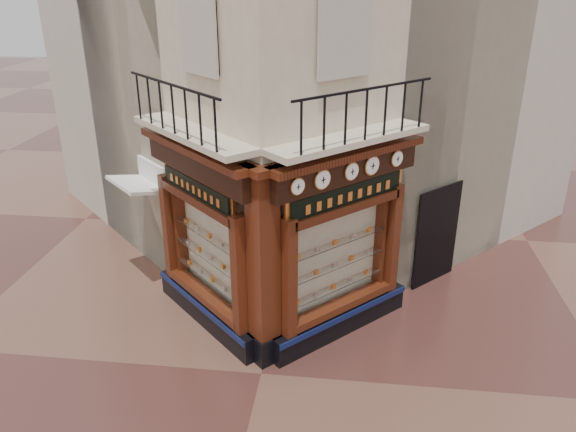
# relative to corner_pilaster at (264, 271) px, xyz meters

# --- Properties ---
(ground) EXTENTS (80.00, 80.00, 0.00)m
(ground) POSITION_rel_corner_pilaster_xyz_m (0.00, -0.50, -1.95)
(ground) COLOR #482621
(ground) RESTS_ON ground
(main_building) EXTENTS (11.31, 11.31, 12.00)m
(main_building) POSITION_rel_corner_pilaster_xyz_m (0.00, 5.66, 4.05)
(main_building) COLOR beige
(main_building) RESTS_ON ground
(neighbour_left) EXTENTS (11.31, 11.31, 11.00)m
(neighbour_left) POSITION_rel_corner_pilaster_xyz_m (-2.47, 8.13, 3.55)
(neighbour_left) COLOR beige
(neighbour_left) RESTS_ON ground
(neighbour_right) EXTENTS (11.31, 11.31, 11.00)m
(neighbour_right) POSITION_rel_corner_pilaster_xyz_m (2.47, 8.13, 3.55)
(neighbour_right) COLOR beige
(neighbour_right) RESTS_ON ground
(shopfront_left) EXTENTS (2.86, 2.86, 3.98)m
(shopfront_left) POSITION_rel_corner_pilaster_xyz_m (-1.41, 1.07, 0.03)
(shopfront_left) COLOR black
(shopfront_left) RESTS_ON ground
(shopfront_right) EXTENTS (2.86, 2.86, 3.98)m
(shopfront_right) POSITION_rel_corner_pilaster_xyz_m (1.41, 1.07, 0.03)
(shopfront_right) COLOR black
(shopfront_right) RESTS_ON ground
(corner_pilaster) EXTENTS (0.85, 0.85, 3.98)m
(corner_pilaster) POSITION_rel_corner_pilaster_xyz_m (0.00, 0.00, 0.00)
(corner_pilaster) COLOR black
(corner_pilaster) RESTS_ON ground
(balcony) EXTENTS (5.94, 2.97, 1.03)m
(balcony) POSITION_rel_corner_pilaster_xyz_m (0.00, 0.99, 2.27)
(balcony) COLOR beige
(balcony) RESTS_ON ground
(clock_a) EXTENTS (0.26, 0.26, 0.32)m
(clock_a) POSITION_rel_corner_pilaster_xyz_m (0.61, 0.00, 1.67)
(clock_a) COLOR #A97538
(clock_a) RESTS_ON ground
(clock_b) EXTENTS (0.30, 0.30, 0.38)m
(clock_b) POSITION_rel_corner_pilaster_xyz_m (1.01, 0.40, 1.67)
(clock_b) COLOR #A97538
(clock_b) RESTS_ON ground
(clock_c) EXTENTS (0.29, 0.29, 0.36)m
(clock_c) POSITION_rel_corner_pilaster_xyz_m (1.51, 0.91, 1.67)
(clock_c) COLOR #A97538
(clock_c) RESTS_ON ground
(clock_d) EXTENTS (0.31, 0.31, 0.39)m
(clock_d) POSITION_rel_corner_pilaster_xyz_m (1.89, 1.28, 1.67)
(clock_d) COLOR #A97538
(clock_d) RESTS_ON ground
(clock_e) EXTENTS (0.27, 0.27, 0.33)m
(clock_e) POSITION_rel_corner_pilaster_xyz_m (2.38, 1.78, 1.67)
(clock_e) COLOR #A97538
(clock_e) RESTS_ON ground
(awning) EXTENTS (1.62, 1.62, 0.24)m
(awning) POSITION_rel_corner_pilaster_xyz_m (-3.41, 2.70, -1.95)
(awning) COLOR white
(awning) RESTS_ON ground
(signboard_left) EXTENTS (1.89, 1.89, 0.50)m
(signboard_left) POSITION_rel_corner_pilaster_xyz_m (-1.46, 1.01, 1.15)
(signboard_left) COLOR #EF9A46
(signboard_left) RESTS_ON ground
(signboard_right) EXTENTS (2.15, 2.15, 0.58)m
(signboard_right) POSITION_rel_corner_pilaster_xyz_m (1.46, 1.01, 1.15)
(signboard_right) COLOR #EF9A46
(signboard_right) RESTS_ON ground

